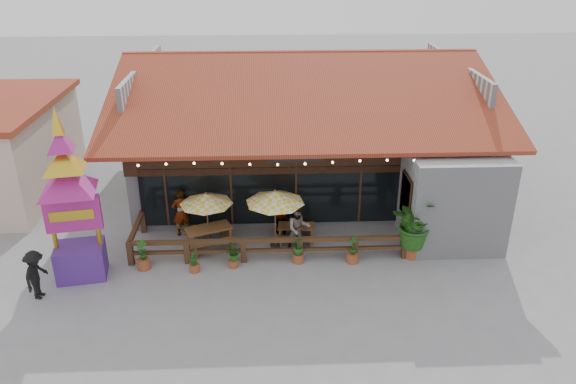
{
  "coord_description": "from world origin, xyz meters",
  "views": [
    {
      "loc": [
        -1.68,
        -17.84,
        10.68
      ],
      "look_at": [
        -0.83,
        1.5,
        1.8
      ],
      "focal_mm": 35.0,
      "sensor_mm": 36.0,
      "label": 1
    }
  ],
  "objects_px": {
    "umbrella_right": "(275,197)",
    "pedestrian": "(36,275)",
    "picnic_table_right": "(296,230)",
    "tropical_plant": "(415,224)",
    "picnic_table_left": "(209,234)",
    "thai_sign_tower": "(68,185)",
    "umbrella_left": "(206,199)"
  },
  "relations": [
    {
      "from": "umbrella_right",
      "to": "tropical_plant",
      "type": "height_order",
      "value": "umbrella_right"
    },
    {
      "from": "umbrella_right",
      "to": "picnic_table_right",
      "type": "bearing_deg",
      "value": 24.98
    },
    {
      "from": "picnic_table_right",
      "to": "thai_sign_tower",
      "type": "distance_m",
      "value": 8.3
    },
    {
      "from": "umbrella_left",
      "to": "tropical_plant",
      "type": "height_order",
      "value": "tropical_plant"
    },
    {
      "from": "thai_sign_tower",
      "to": "picnic_table_right",
      "type": "bearing_deg",
      "value": 15.8
    },
    {
      "from": "umbrella_left",
      "to": "picnic_table_right",
      "type": "relative_size",
      "value": 1.45
    },
    {
      "from": "umbrella_left",
      "to": "umbrella_right",
      "type": "xyz_separation_m",
      "value": [
        2.53,
        -0.34,
        0.18
      ]
    },
    {
      "from": "picnic_table_right",
      "to": "thai_sign_tower",
      "type": "xyz_separation_m",
      "value": [
        -7.45,
        -2.11,
        2.97
      ]
    },
    {
      "from": "umbrella_left",
      "to": "umbrella_right",
      "type": "relative_size",
      "value": 0.81
    },
    {
      "from": "picnic_table_right",
      "to": "pedestrian",
      "type": "distance_m",
      "value": 9.12
    },
    {
      "from": "thai_sign_tower",
      "to": "tropical_plant",
      "type": "height_order",
      "value": "thai_sign_tower"
    },
    {
      "from": "umbrella_left",
      "to": "pedestrian",
      "type": "distance_m",
      "value": 6.2
    },
    {
      "from": "picnic_table_left",
      "to": "pedestrian",
      "type": "bearing_deg",
      "value": -149.8
    },
    {
      "from": "picnic_table_left",
      "to": "tropical_plant",
      "type": "height_order",
      "value": "tropical_plant"
    },
    {
      "from": "picnic_table_left",
      "to": "thai_sign_tower",
      "type": "xyz_separation_m",
      "value": [
        -4.18,
        -1.83,
        2.88
      ]
    },
    {
      "from": "umbrella_left",
      "to": "pedestrian",
      "type": "height_order",
      "value": "umbrella_left"
    },
    {
      "from": "umbrella_left",
      "to": "thai_sign_tower",
      "type": "bearing_deg",
      "value": -153.29
    },
    {
      "from": "picnic_table_right",
      "to": "tropical_plant",
      "type": "distance_m",
      "value": 4.45
    },
    {
      "from": "tropical_plant",
      "to": "umbrella_left",
      "type": "bearing_deg",
      "value": 170.02
    },
    {
      "from": "umbrella_right",
      "to": "tropical_plant",
      "type": "distance_m",
      "value": 5.09
    },
    {
      "from": "umbrella_right",
      "to": "umbrella_left",
      "type": "bearing_deg",
      "value": 172.36
    },
    {
      "from": "picnic_table_right",
      "to": "pedestrian",
      "type": "height_order",
      "value": "pedestrian"
    },
    {
      "from": "umbrella_right",
      "to": "pedestrian",
      "type": "bearing_deg",
      "value": -159.05
    },
    {
      "from": "thai_sign_tower",
      "to": "pedestrian",
      "type": "height_order",
      "value": "thai_sign_tower"
    },
    {
      "from": "tropical_plant",
      "to": "pedestrian",
      "type": "xyz_separation_m",
      "value": [
        -12.64,
        -1.97,
        -0.48
      ]
    },
    {
      "from": "umbrella_left",
      "to": "picnic_table_left",
      "type": "relative_size",
      "value": 1.02
    },
    {
      "from": "umbrella_right",
      "to": "thai_sign_tower",
      "type": "xyz_separation_m",
      "value": [
        -6.66,
        -1.74,
        1.39
      ]
    },
    {
      "from": "picnic_table_left",
      "to": "tropical_plant",
      "type": "xyz_separation_m",
      "value": [
        7.43,
        -1.06,
        0.79
      ]
    },
    {
      "from": "tropical_plant",
      "to": "picnic_table_left",
      "type": "bearing_deg",
      "value": 171.85
    },
    {
      "from": "picnic_table_left",
      "to": "tropical_plant",
      "type": "distance_m",
      "value": 7.54
    },
    {
      "from": "umbrella_right",
      "to": "pedestrian",
      "type": "distance_m",
      "value": 8.32
    },
    {
      "from": "pedestrian",
      "to": "picnic_table_left",
      "type": "bearing_deg",
      "value": -51.31
    }
  ]
}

